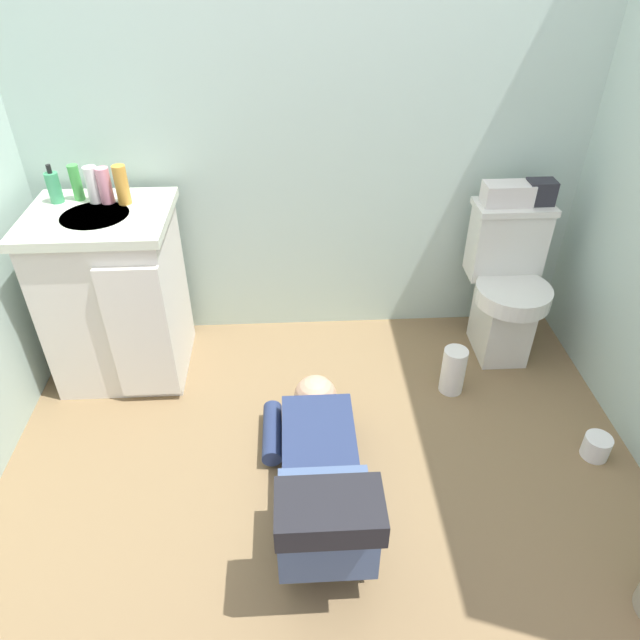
{
  "coord_description": "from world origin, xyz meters",
  "views": [
    {
      "loc": [
        -0.1,
        -1.6,
        1.87
      ],
      "look_at": [
        0.01,
        0.37,
        0.45
      ],
      "focal_mm": 32.66,
      "sensor_mm": 36.0,
      "label": 1
    }
  ],
  "objects_px": {
    "tissue_box": "(508,194)",
    "paper_towel_roll": "(453,370)",
    "faucet": "(102,188)",
    "toilet": "(506,285)",
    "bottle_pink": "(105,185)",
    "bottle_amber": "(122,185)",
    "person_plumber": "(321,477)",
    "toilet_paper_roll": "(596,447)",
    "bottle_white": "(93,185)",
    "bottle_green": "(76,183)",
    "soap_dispenser": "(54,187)",
    "toiletry_bag": "(540,192)",
    "vanity_cabinet": "(116,295)"
  },
  "relations": [
    {
      "from": "toilet",
      "to": "bottle_green",
      "type": "xyz_separation_m",
      "value": [
        -1.94,
        0.09,
        0.53
      ]
    },
    {
      "from": "toilet",
      "to": "person_plumber",
      "type": "distance_m",
      "value": 1.35
    },
    {
      "from": "toilet",
      "to": "bottle_white",
      "type": "bearing_deg",
      "value": 178.24
    },
    {
      "from": "paper_towel_roll",
      "to": "tissue_box",
      "type": "bearing_deg",
      "value": 58.12
    },
    {
      "from": "tissue_box",
      "to": "toilet_paper_roll",
      "type": "height_order",
      "value": "tissue_box"
    },
    {
      "from": "soap_dispenser",
      "to": "paper_towel_roll",
      "type": "bearing_deg",
      "value": -12.54
    },
    {
      "from": "faucet",
      "to": "tissue_box",
      "type": "xyz_separation_m",
      "value": [
        1.79,
        0.01,
        -0.07
      ]
    },
    {
      "from": "soap_dispenser",
      "to": "toilet_paper_roll",
      "type": "xyz_separation_m",
      "value": [
        2.22,
        -0.81,
        -0.84
      ]
    },
    {
      "from": "toilet_paper_roll",
      "to": "faucet",
      "type": "bearing_deg",
      "value": 157.72
    },
    {
      "from": "tissue_box",
      "to": "soap_dispenser",
      "type": "height_order",
      "value": "soap_dispenser"
    },
    {
      "from": "person_plumber",
      "to": "soap_dispenser",
      "type": "height_order",
      "value": "soap_dispenser"
    },
    {
      "from": "bottle_green",
      "to": "bottle_white",
      "type": "bearing_deg",
      "value": -20.68
    },
    {
      "from": "toilet",
      "to": "bottle_pink",
      "type": "relative_size",
      "value": 4.9
    },
    {
      "from": "toiletry_bag",
      "to": "toilet_paper_roll",
      "type": "xyz_separation_m",
      "value": [
        0.1,
        -0.84,
        -0.76
      ]
    },
    {
      "from": "soap_dispenser",
      "to": "toilet_paper_roll",
      "type": "relative_size",
      "value": 1.51
    },
    {
      "from": "vanity_cabinet",
      "to": "soap_dispenser",
      "type": "xyz_separation_m",
      "value": [
        -0.19,
        0.13,
        0.47
      ]
    },
    {
      "from": "person_plumber",
      "to": "bottle_amber",
      "type": "xyz_separation_m",
      "value": [
        -0.78,
        0.98,
        0.73
      ]
    },
    {
      "from": "person_plumber",
      "to": "tissue_box",
      "type": "relative_size",
      "value": 4.84
    },
    {
      "from": "bottle_pink",
      "to": "bottle_amber",
      "type": "xyz_separation_m",
      "value": [
        0.07,
        -0.01,
        0.01
      ]
    },
    {
      "from": "bottle_green",
      "to": "toilet_paper_roll",
      "type": "xyz_separation_m",
      "value": [
        2.14,
        -0.84,
        -0.85
      ]
    },
    {
      "from": "faucet",
      "to": "bottle_pink",
      "type": "xyz_separation_m",
      "value": [
        0.03,
        -0.04,
        0.03
      ]
    },
    {
      "from": "tissue_box",
      "to": "faucet",
      "type": "bearing_deg",
      "value": -179.79
    },
    {
      "from": "vanity_cabinet",
      "to": "faucet",
      "type": "relative_size",
      "value": 8.2
    },
    {
      "from": "bottle_amber",
      "to": "paper_towel_roll",
      "type": "height_order",
      "value": "bottle_amber"
    },
    {
      "from": "toiletry_bag",
      "to": "vanity_cabinet",
      "type": "bearing_deg",
      "value": -175.49
    },
    {
      "from": "person_plumber",
      "to": "bottle_green",
      "type": "bearing_deg",
      "value": 133.69
    },
    {
      "from": "bottle_white",
      "to": "faucet",
      "type": "bearing_deg",
      "value": 49.2
    },
    {
      "from": "toilet",
      "to": "faucet",
      "type": "distance_m",
      "value": 1.9
    },
    {
      "from": "toilet_paper_roll",
      "to": "soap_dispenser",
      "type": "bearing_deg",
      "value": 159.91
    },
    {
      "from": "tissue_box",
      "to": "bottle_white",
      "type": "bearing_deg",
      "value": -178.95
    },
    {
      "from": "bottle_green",
      "to": "paper_towel_roll",
      "type": "relative_size",
      "value": 0.66
    },
    {
      "from": "bottle_amber",
      "to": "toilet_paper_roll",
      "type": "xyz_separation_m",
      "value": [
        1.93,
        -0.78,
        -0.85
      ]
    },
    {
      "from": "tissue_box",
      "to": "bottle_pink",
      "type": "distance_m",
      "value": 1.76
    },
    {
      "from": "toiletry_bag",
      "to": "bottle_pink",
      "type": "relative_size",
      "value": 0.81
    },
    {
      "from": "bottle_pink",
      "to": "bottle_amber",
      "type": "height_order",
      "value": "bottle_amber"
    },
    {
      "from": "toiletry_bag",
      "to": "bottle_white",
      "type": "relative_size",
      "value": 0.8
    },
    {
      "from": "toilet",
      "to": "tissue_box",
      "type": "xyz_separation_m",
      "value": [
        -0.05,
        0.09,
        0.43
      ]
    },
    {
      "from": "bottle_pink",
      "to": "bottle_green",
      "type": "bearing_deg",
      "value": 163.66
    },
    {
      "from": "faucet",
      "to": "person_plumber",
      "type": "height_order",
      "value": "faucet"
    },
    {
      "from": "person_plumber",
      "to": "toilet_paper_roll",
      "type": "bearing_deg",
      "value": 9.8
    },
    {
      "from": "bottle_pink",
      "to": "paper_towel_roll",
      "type": "relative_size",
      "value": 0.66
    },
    {
      "from": "bottle_green",
      "to": "bottle_white",
      "type": "xyz_separation_m",
      "value": [
        0.08,
        -0.03,
        0.0
      ]
    },
    {
      "from": "bottle_white",
      "to": "toilet_paper_roll",
      "type": "height_order",
      "value": "bottle_white"
    },
    {
      "from": "toiletry_bag",
      "to": "bottle_amber",
      "type": "height_order",
      "value": "bottle_amber"
    },
    {
      "from": "bottle_green",
      "to": "bottle_pink",
      "type": "height_order",
      "value": "same"
    },
    {
      "from": "toiletry_bag",
      "to": "bottle_amber",
      "type": "bearing_deg",
      "value": -178.25
    },
    {
      "from": "faucet",
      "to": "bottle_amber",
      "type": "relative_size",
      "value": 0.6
    },
    {
      "from": "tissue_box",
      "to": "toilet_paper_roll",
      "type": "distance_m",
      "value": 1.15
    },
    {
      "from": "bottle_green",
      "to": "toilet_paper_roll",
      "type": "height_order",
      "value": "bottle_green"
    },
    {
      "from": "tissue_box",
      "to": "paper_towel_roll",
      "type": "height_order",
      "value": "tissue_box"
    }
  ]
}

